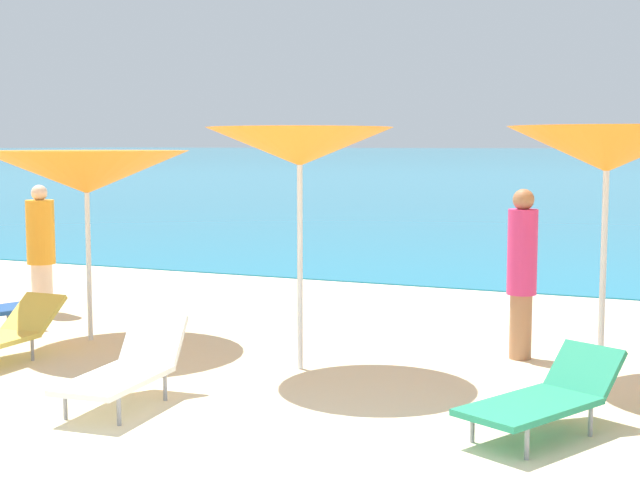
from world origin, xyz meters
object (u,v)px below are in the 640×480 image
Objects in this scene: lounge_chair_5 at (545,397)px; beachgoer_3 at (41,246)px; lounge_chair_4 at (3,333)px; beachgoer_1 at (522,268)px; umbrella_1 at (86,172)px; umbrella_2 at (300,147)px; umbrella_3 at (607,150)px; lounge_chair_0 at (126,368)px.

beachgoer_3 is at bearing -174.58° from lounge_chair_5.
beachgoer_1 is (4.82, 2.25, 0.64)m from lounge_chair_4.
umbrella_2 reaches higher than umbrella_1.
umbrella_3 is 1.64× the size of lounge_chair_4.
umbrella_3 reaches higher than lounge_chair_0.
umbrella_3 is at bearing 110.59° from lounge_chair_5.
umbrella_3 is 2.74m from lounge_chair_5.
lounge_chair_4 is 5.50m from lounge_chair_5.
lounge_chair_0 is at bearing -144.50° from umbrella_3.
umbrella_1 is at bearing 82.61° from lounge_chair_4.
beachgoer_3 is (-1.51, 2.39, 0.58)m from lounge_chair_4.
umbrella_3 is 4.80m from lounge_chair_0.
umbrella_2 reaches higher than lounge_chair_0.
lounge_chair_0 is 0.97× the size of lounge_chair_4.
umbrella_3 is 1.53× the size of lounge_chair_5.
beachgoer_3 is at bearing 161.83° from umbrella_2.
beachgoer_3 is (-7.18, 0.61, -1.28)m from umbrella_3.
umbrella_2 is 1.00× the size of umbrella_3.
lounge_chair_0 is (-0.84, -1.73, -1.87)m from umbrella_2.
umbrella_3 is at bearing 5.74° from umbrella_1.
umbrella_2 is 1.63× the size of lounge_chair_4.
umbrella_1 is 2.78m from umbrella_2.
lounge_chair_0 is 0.80× the size of beachgoer_1.
umbrella_1 is at bearing 174.13° from umbrella_2.
lounge_chair_5 is 7.49m from beachgoer_3.
umbrella_2 is 4.83m from beachgoer_3.
lounge_chair_5 is at bearing 91.96° from beachgoer_3.
beachgoer_1 reaches higher than lounge_chair_4.
lounge_chair_0 is 3.47m from lounge_chair_5.
beachgoer_3 reaches higher than lounge_chair_4.
umbrella_1 is 3.20m from lounge_chair_0.
lounge_chair_4 is at bearing -162.04° from umbrella_2.
umbrella_3 is at bearing 107.55° from beachgoer_3.
umbrella_1 is 1.53× the size of lounge_chair_5.
lounge_chair_5 is (-0.18, -2.00, -1.86)m from umbrella_3.
umbrella_3 is at bearing 16.84° from umbrella_2.
umbrella_1 is at bearing -174.26° from umbrella_3.
lounge_chair_0 is at bearing 70.75° from beachgoer_3.
beachgoer_3 is at bearing 144.95° from umbrella_1.
umbrella_3 reaches higher than beachgoer_3.
umbrella_2 is 2.63m from beachgoer_1.
umbrella_2 is 2.89m from umbrella_3.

